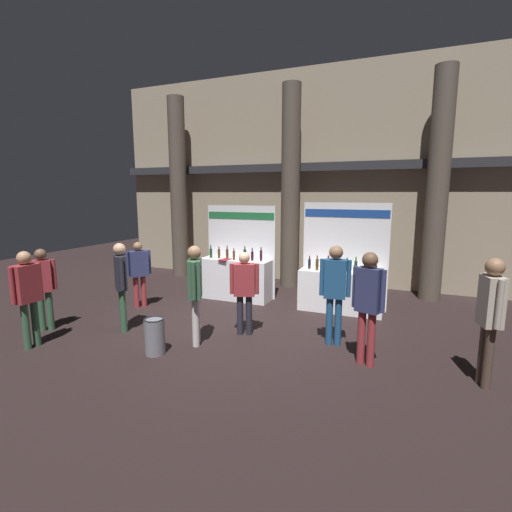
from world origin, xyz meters
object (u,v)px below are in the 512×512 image
object	(u,v)px
visitor_1	(244,286)
visitor_4	(139,268)
exhibitor_booth_0	(236,275)
visitor_3	(335,287)
visitor_6	(368,299)
visitor_5	(27,290)
visitor_7	(43,283)
trash_bin	(155,336)
visitor_0	(121,279)
visitor_8	(490,311)
exhibitor_booth_1	(341,286)
visitor_2	(195,286)

from	to	relation	value
visitor_1	visitor_4	bearing A→B (deg)	-33.22
exhibitor_booth_0	visitor_3	xyz separation A→B (m)	(2.94, -2.06, 0.46)
visitor_6	visitor_1	bearing A→B (deg)	7.51
visitor_3	visitor_6	xyz separation A→B (m)	(0.64, -0.61, 0.00)
exhibitor_booth_0	visitor_3	bearing A→B (deg)	-35.06
visitor_5	visitor_7	bearing A→B (deg)	-143.17
trash_bin	visitor_0	xyz separation A→B (m)	(-1.28, 0.67, 0.73)
visitor_3	visitor_6	distance (m)	0.88
visitor_4	visitor_5	bearing A→B (deg)	-147.12
visitor_1	visitor_4	world-z (taller)	visitor_1
visitor_0	visitor_8	distance (m)	6.28
visitor_4	visitor_8	xyz separation A→B (m)	(7.02, -1.15, 0.16)
exhibitor_booth_1	trash_bin	xyz separation A→B (m)	(-2.48, -3.64, -0.29)
visitor_1	visitor_5	distance (m)	3.81
visitor_8	exhibitor_booth_0	bearing A→B (deg)	-133.90
visitor_0	visitor_8	xyz separation A→B (m)	(6.27, 0.26, 0.06)
visitor_8	visitor_1	bearing A→B (deg)	-113.48
visitor_4	visitor_7	bearing A→B (deg)	-162.60
visitor_4	visitor_6	size ratio (longest dim) A/B	0.86
visitor_2	visitor_6	bearing A→B (deg)	-110.31
visitor_4	visitor_6	world-z (taller)	visitor_6
trash_bin	visitor_1	bearing A→B (deg)	53.85
visitor_5	visitor_7	distance (m)	0.88
visitor_2	visitor_8	size ratio (longest dim) A/B	0.98
exhibitor_booth_0	exhibitor_booth_1	xyz separation A→B (m)	(2.70, 0.00, -0.02)
visitor_2	visitor_3	xyz separation A→B (m)	(2.29, 0.94, -0.01)
visitor_5	visitor_2	bearing A→B (deg)	115.91
visitor_3	visitor_5	distance (m)	5.38
visitor_3	visitor_4	bearing A→B (deg)	-14.25
exhibitor_booth_1	visitor_3	world-z (taller)	exhibitor_booth_1
trash_bin	visitor_3	distance (m)	3.24
exhibitor_booth_0	trash_bin	world-z (taller)	exhibitor_booth_0
visitor_0	visitor_4	distance (m)	1.60
trash_bin	visitor_7	bearing A→B (deg)	178.30
visitor_4	trash_bin	bearing A→B (deg)	-99.39
visitor_3	visitor_4	xyz separation A→B (m)	(-4.76, 0.50, -0.13)
exhibitor_booth_0	trash_bin	xyz separation A→B (m)	(0.21, -3.64, -0.31)
visitor_0	visitor_6	bearing A→B (deg)	46.52
exhibitor_booth_1	visitor_8	size ratio (longest dim) A/B	1.35
trash_bin	visitor_3	xyz separation A→B (m)	(2.72, 1.57, 0.77)
visitor_1	visitor_4	size ratio (longest dim) A/B	1.02
visitor_0	visitor_7	bearing A→B (deg)	-114.87
visitor_5	exhibitor_booth_1	bearing A→B (deg)	132.69
exhibitor_booth_1	visitor_6	distance (m)	2.86
trash_bin	visitor_5	size ratio (longest dim) A/B	0.36
visitor_3	trash_bin	bearing A→B (deg)	21.76
visitor_0	visitor_7	distance (m)	1.55
visitor_5	trash_bin	bearing A→B (deg)	106.23
visitor_3	visitor_7	bearing A→B (deg)	7.11
exhibitor_booth_0	visitor_7	xyz separation A→B (m)	(-2.50, -3.56, 0.34)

